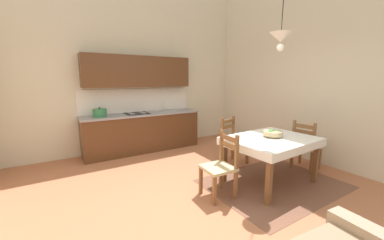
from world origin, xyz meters
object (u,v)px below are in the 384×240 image
object	(u,v)px
dining_table	(271,145)
pendant_lamp	(281,38)
dining_chair_window_side	(306,146)
dining_chair_tv_side	(221,167)
dining_chair_kitchen_side	(233,142)
kitchen_cabinetry	(142,115)
fruit_bowl	(273,133)

from	to	relation	value
dining_table	pendant_lamp	xyz separation A→B (m)	(-0.07, -0.11, 1.62)
dining_chair_window_side	pendant_lamp	world-z (taller)	pendant_lamp
dining_chair_window_side	dining_chair_tv_side	bearing A→B (deg)	178.31
dining_table	dining_chair_kitchen_side	bearing A→B (deg)	86.17
dining_table	dining_chair_window_side	xyz separation A→B (m)	(1.01, 0.02, -0.19)
kitchen_cabinetry	fruit_bowl	size ratio (longest dim) A/B	9.01
dining_table	kitchen_cabinetry	bearing A→B (deg)	113.44
dining_chair_window_side	pendant_lamp	distance (m)	2.12
dining_chair_tv_side	dining_chair_kitchen_side	size ratio (longest dim) A/B	1.00
kitchen_cabinetry	dining_chair_kitchen_side	world-z (taller)	kitchen_cabinetry
dining_chair_kitchen_side	pendant_lamp	distance (m)	2.11
dining_chair_tv_side	pendant_lamp	distance (m)	2.04
kitchen_cabinetry	dining_chair_window_side	xyz separation A→B (m)	(2.20, -2.73, -0.41)
fruit_bowl	pendant_lamp	bearing A→B (deg)	-133.41
dining_chair_window_side	dining_chair_kitchen_side	size ratio (longest dim) A/B	1.00
kitchen_cabinetry	dining_table	distance (m)	3.00
dining_table	dining_chair_window_side	distance (m)	1.03
dining_chair_tv_side	fruit_bowl	xyz separation A→B (m)	(1.03, -0.05, 0.37)
kitchen_cabinetry	dining_chair_kitchen_side	xyz separation A→B (m)	(1.26, -1.79, -0.41)
dining_chair_window_side	fruit_bowl	distance (m)	1.02
kitchen_cabinetry	pendant_lamp	size ratio (longest dim) A/B	3.36
dining_chair_kitchen_side	fruit_bowl	world-z (taller)	dining_chair_kitchen_side
dining_chair_window_side	kitchen_cabinetry	bearing A→B (deg)	128.92
dining_chair_tv_side	fruit_bowl	bearing A→B (deg)	-2.55
kitchen_cabinetry	dining_chair_window_side	distance (m)	3.53
dining_chair_tv_side	dining_table	bearing A→B (deg)	-4.50
dining_table	pendant_lamp	bearing A→B (deg)	-121.76
pendant_lamp	dining_table	bearing A→B (deg)	58.24
dining_chair_tv_side	fruit_bowl	world-z (taller)	dining_chair_tv_side
kitchen_cabinetry	dining_chair_kitchen_side	distance (m)	2.22
dining_table	dining_chair_tv_side	xyz separation A→B (m)	(-0.97, 0.08, -0.19)
pendant_lamp	kitchen_cabinetry	bearing A→B (deg)	111.51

